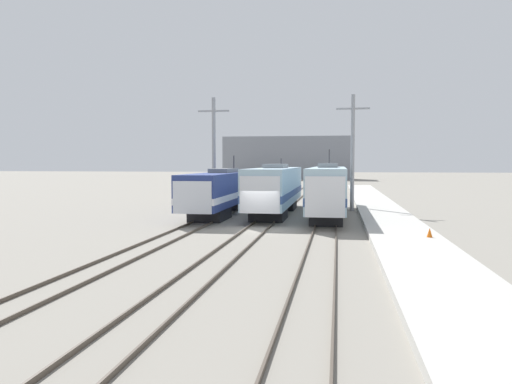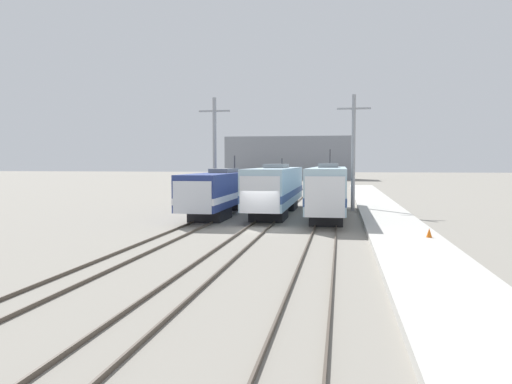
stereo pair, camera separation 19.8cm
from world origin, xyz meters
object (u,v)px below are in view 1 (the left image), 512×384
locomotive_center (275,189)px  catenary_tower_left (214,151)px  locomotive_far_right (328,190)px  catenary_tower_right (353,151)px  locomotive_far_left (223,191)px  traffic_cone (430,233)px

locomotive_center → catenary_tower_left: size_ratio=1.70×
locomotive_far_right → catenary_tower_right: bearing=70.0°
locomotive_center → catenary_tower_left: bearing=145.3°
catenary_tower_right → locomotive_far_left: bearing=-156.0°
locomotive_far_right → locomotive_far_left: bearing=174.7°
locomotive_center → catenary_tower_right: (6.56, 4.48, 3.30)m
locomotive_center → locomotive_far_right: (4.48, -1.26, 0.03)m
locomotive_far_right → catenary_tower_right: (2.09, 5.74, 3.27)m
locomotive_center → catenary_tower_left: catenary_tower_left is taller
locomotive_far_left → catenary_tower_left: (-2.00, 4.92, 3.49)m
catenary_tower_right → traffic_cone: 19.21m
locomotive_center → locomotive_far_left: bearing=-174.4°
locomotive_far_left → catenary_tower_right: 12.58m
locomotive_center → traffic_cone: 17.21m
catenary_tower_left → catenary_tower_right: (13.04, 0.00, 0.00)m
locomotive_center → locomotive_far_right: bearing=-15.7°
locomotive_far_left → catenary_tower_left: 6.35m
locomotive_far_left → traffic_cone: 19.89m
catenary_tower_right → traffic_cone: bearing=-78.5°
catenary_tower_left → catenary_tower_right: same height
locomotive_far_right → traffic_cone: locomotive_far_right is taller
locomotive_far_right → traffic_cone: (5.79, -12.46, -1.65)m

